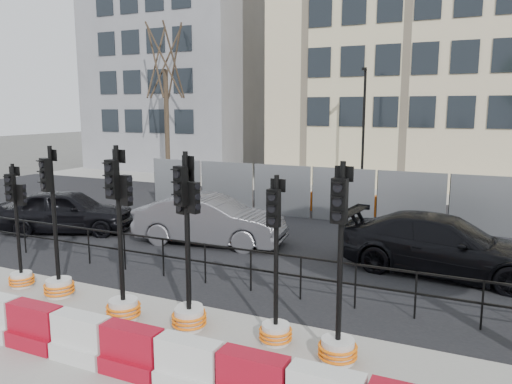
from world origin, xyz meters
The scene contains 21 objects.
ground centered at (0.00, 0.00, 0.00)m, with size 120.00×120.00×0.00m, color #51514C.
sidewalk_near centered at (0.00, -3.00, 0.01)m, with size 40.00×6.00×0.02m, color gray.
road centered at (0.00, 7.00, 0.01)m, with size 40.00×14.00×0.03m, color black.
sidewalk_far centered at (0.00, 16.00, 0.01)m, with size 40.00×4.00×0.02m, color gray.
building_grey centered at (-14.00, 21.99, 7.00)m, with size 11.00×9.06×14.00m.
building_cream centered at (2.00, 21.99, 9.00)m, with size 15.00×10.06×18.00m.
kerb_railing centered at (0.00, 1.20, 0.69)m, with size 18.00×0.04×1.00m.
heras_fencing centered at (-0.49, 9.71, 0.71)m, with size 14.33×1.72×2.00m.
lamp_post_far centered at (0.50, 14.98, 3.22)m, with size 0.12×0.56×6.00m.
tree_bare_far centered at (-11.00, 15.50, 6.65)m, with size 2.00×2.00×9.00m.
barrier_row centered at (0.00, -2.80, 0.37)m, with size 15.70×0.50×0.80m.
traffic_signal_b centered at (-3.81, -0.79, 0.69)m, with size 0.57×0.57×2.92m.
traffic_signal_c centered at (-2.55, -0.87, 0.70)m, with size 0.66×0.66×3.37m.
traffic_signal_d centered at (-0.43, -1.24, 0.83)m, with size 0.68×0.68×3.47m.
traffic_signal_e centered at (0.86, -0.86, 0.64)m, with size 0.61×0.61×3.11m.
traffic_signal_f centered at (0.98, -1.06, 0.81)m, with size 0.67×0.67×3.39m.
traffic_signal_g centered at (2.68, -0.90, 0.63)m, with size 0.60×0.60×3.04m.
traffic_signal_h centered at (3.87, -1.08, 0.69)m, with size 0.66×0.66×3.34m.
car_a centered at (-6.78, 3.60, 0.74)m, with size 4.68×3.30×1.48m, color black.
car_b centered at (-1.70, 4.35, 0.76)m, with size 4.79×2.22×1.52m, color #4E4E53.
car_c centered at (5.05, 4.39, 0.74)m, with size 5.31×2.59×1.49m, color black.
Camera 1 is at (5.89, -8.59, 4.16)m, focal length 35.00 mm.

